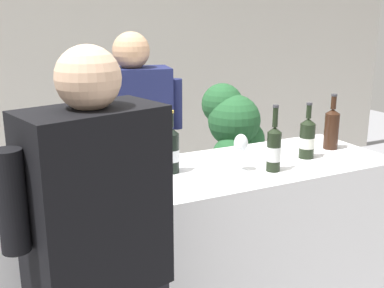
% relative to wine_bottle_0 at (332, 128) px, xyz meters
% --- Properties ---
extents(wall_back, '(8.00, 0.10, 2.80)m').
position_rel_wine_bottle_0_xyz_m(wall_back, '(-0.98, 2.56, 0.28)').
color(wall_back, beige).
rests_on(wall_back, ground_plane).
extents(counter, '(2.33, 0.67, 1.00)m').
position_rel_wine_bottle_0_xyz_m(counter, '(-0.98, -0.04, -0.62)').
color(counter, white).
rests_on(counter, ground_plane).
extents(wine_bottle_0, '(0.08, 0.08, 0.32)m').
position_rel_wine_bottle_0_xyz_m(wine_bottle_0, '(0.00, 0.00, 0.00)').
color(wine_bottle_0, black).
rests_on(wine_bottle_0, counter).
extents(wine_bottle_1, '(0.08, 0.08, 0.36)m').
position_rel_wine_bottle_0_xyz_m(wine_bottle_1, '(-1.24, -0.07, 0.01)').
color(wine_bottle_1, black).
rests_on(wine_bottle_1, counter).
extents(wine_bottle_2, '(0.08, 0.08, 0.32)m').
position_rel_wine_bottle_0_xyz_m(wine_bottle_2, '(-1.01, 0.02, -0.01)').
color(wine_bottle_2, black).
rests_on(wine_bottle_2, counter).
extents(wine_bottle_4, '(0.07, 0.07, 0.33)m').
position_rel_wine_bottle_0_xyz_m(wine_bottle_4, '(-1.24, -0.18, -0.00)').
color(wine_bottle_4, black).
rests_on(wine_bottle_4, counter).
extents(wine_bottle_5, '(0.08, 0.08, 0.31)m').
position_rel_wine_bottle_0_xyz_m(wine_bottle_5, '(-0.25, -0.08, -0.01)').
color(wine_bottle_5, black).
rests_on(wine_bottle_5, counter).
extents(wine_bottle_6, '(0.08, 0.08, 0.33)m').
position_rel_wine_bottle_0_xyz_m(wine_bottle_6, '(-1.32, 0.00, -0.00)').
color(wine_bottle_6, black).
rests_on(wine_bottle_6, counter).
extents(wine_bottle_7, '(0.07, 0.07, 0.34)m').
position_rel_wine_bottle_0_xyz_m(wine_bottle_7, '(-0.54, -0.19, -0.01)').
color(wine_bottle_7, black).
rests_on(wine_bottle_7, counter).
extents(wine_glass, '(0.07, 0.07, 0.19)m').
position_rel_wine_bottle_0_xyz_m(wine_glass, '(-0.69, -0.11, 0.01)').
color(wine_glass, silver).
rests_on(wine_glass, counter).
extents(person_server, '(0.59, 0.32, 1.67)m').
position_rel_wine_bottle_0_xyz_m(person_server, '(-1.00, 0.61, -0.31)').
color(person_server, black).
rests_on(person_server, ground_plane).
extents(potted_shrub, '(0.49, 0.53, 1.24)m').
position_rel_wine_bottle_0_xyz_m(potted_shrub, '(-0.03, 1.01, -0.39)').
color(potted_shrub, brown).
rests_on(potted_shrub, ground_plane).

